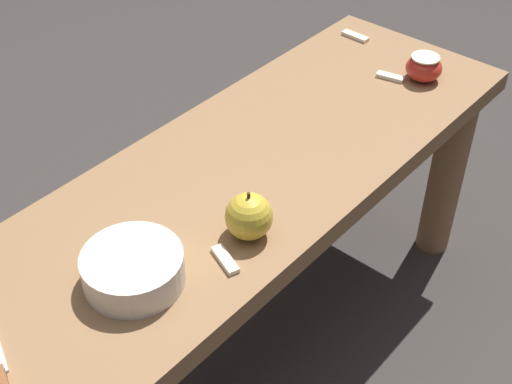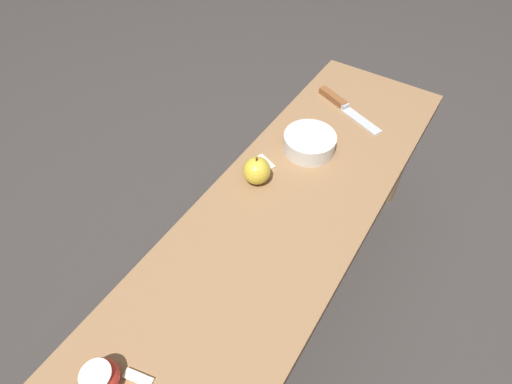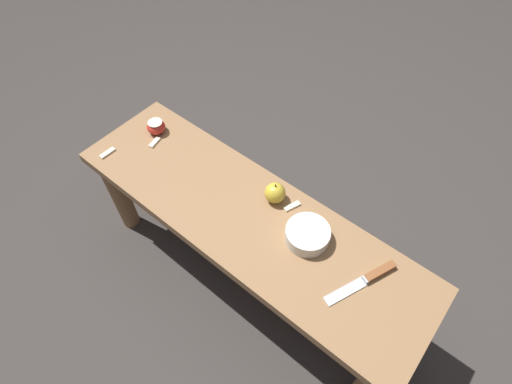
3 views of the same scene
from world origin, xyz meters
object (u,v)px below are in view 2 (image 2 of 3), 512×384
(apple_whole, at_px, (257,171))
(apple_cut, at_px, (99,379))
(bowl, at_px, (309,143))
(knife, at_px, (340,103))
(wooden_bench, at_px, (284,231))

(apple_whole, xyz_separation_m, apple_cut, (0.57, 0.03, -0.01))
(apple_cut, distance_m, bowl, 0.75)
(knife, bearing_deg, bowl, -65.47)
(wooden_bench, xyz_separation_m, apple_cut, (0.53, -0.08, 0.13))
(knife, distance_m, apple_whole, 0.41)
(knife, relative_size, bowl, 1.69)
(wooden_bench, xyz_separation_m, apple_whole, (-0.04, -0.11, 0.14))
(apple_cut, bearing_deg, bowl, 178.01)
(apple_whole, bearing_deg, wooden_bench, 70.98)
(apple_whole, relative_size, bowl, 0.57)
(apple_whole, bearing_deg, apple_cut, 3.36)
(apple_whole, xyz_separation_m, bowl, (-0.18, 0.06, -0.01))
(knife, height_order, apple_cut, apple_cut)
(apple_whole, distance_m, apple_cut, 0.57)
(wooden_bench, height_order, bowl, bowl)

